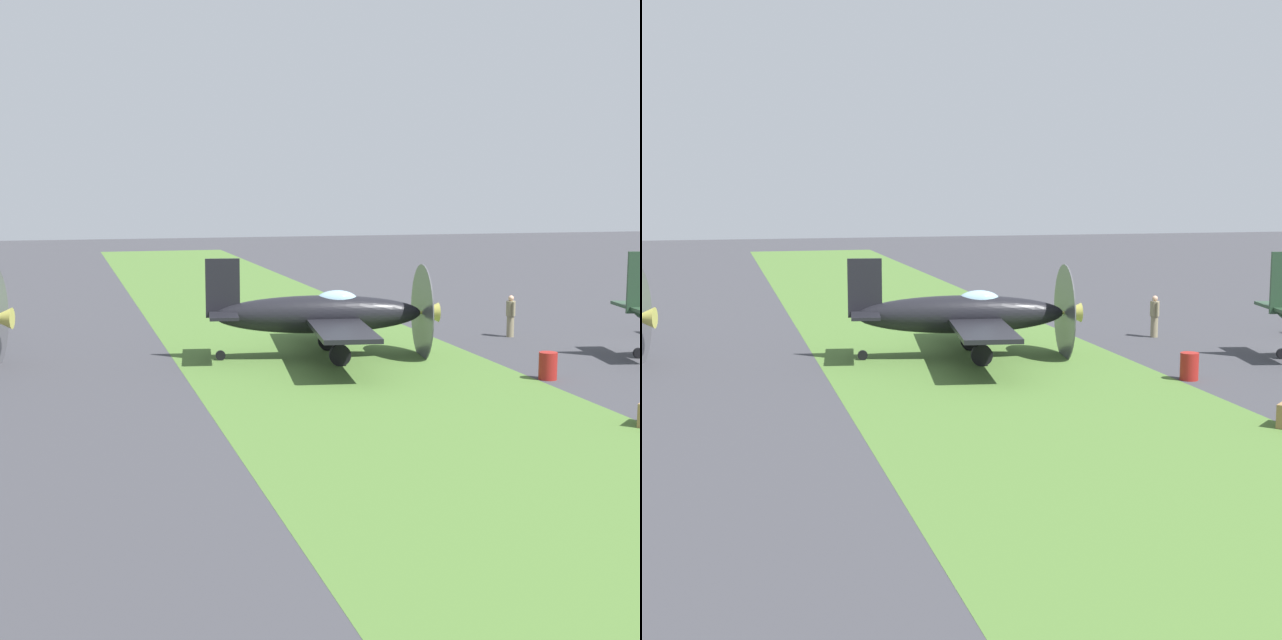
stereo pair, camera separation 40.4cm
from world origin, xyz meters
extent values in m
cube|color=#476B2D|center=(0.00, -12.73, 0.00)|extent=(120.00, 11.00, 0.01)
cylinder|color=black|center=(0.59, -1.80, 0.19)|extent=(0.21, 0.40, 0.38)
ellipsoid|color=black|center=(-2.46, -13.06, 1.61)|extent=(2.41, 7.69, 1.38)
cube|color=black|center=(-2.40, -12.62, 1.45)|extent=(10.85, 3.34, 0.16)
cube|color=black|center=(-2.94, -16.48, 2.62)|extent=(0.28, 1.23, 2.12)
cube|color=black|center=(-2.94, -16.48, 1.73)|extent=(3.67, 1.48, 0.11)
cone|color=#B7B24C|center=(-1.91, -9.04, 1.61)|extent=(0.81, 0.87, 0.71)
cylinder|color=#4C4C51|center=(-1.94, -9.26, 1.61)|extent=(3.54, 0.53, 3.56)
ellipsoid|color=#8CB2C6|center=(-2.37, -12.40, 2.10)|extent=(0.99, 1.65, 0.78)
cylinder|color=black|center=(-3.99, -12.29, 0.38)|extent=(0.35, 0.78, 0.76)
cylinder|color=black|center=(-3.99, -12.29, 0.91)|extent=(0.13, 0.13, 1.07)
cylinder|color=black|center=(-0.79, -12.73, 0.38)|extent=(0.35, 0.78, 0.76)
cylinder|color=black|center=(-0.79, -12.73, 0.91)|extent=(0.13, 0.13, 1.07)
cylinder|color=black|center=(-2.95, -16.59, 0.18)|extent=(0.18, 0.37, 0.36)
cone|color=#B7B24C|center=(-3.73, -24.14, 1.70)|extent=(0.91, 0.96, 0.75)
cylinder|color=#847A5B|center=(-5.19, -4.10, 0.44)|extent=(0.30, 0.30, 0.88)
cylinder|color=#847A5B|center=(-5.19, -4.10, 1.19)|extent=(0.38, 0.38, 0.62)
sphere|color=tan|center=(-5.19, -4.10, 1.61)|extent=(0.23, 0.23, 0.23)
cylinder|color=#847A5B|center=(-4.93, -4.10, 1.19)|extent=(0.11, 0.11, 0.59)
cylinder|color=#847A5B|center=(-5.45, -4.10, 1.19)|extent=(0.11, 0.11, 0.59)
cylinder|color=maroon|center=(3.25, -6.86, 0.45)|extent=(0.60, 0.60, 0.90)
camera|label=1|loc=(31.76, -22.21, 6.41)|focal=55.37mm
camera|label=2|loc=(31.86, -21.82, 6.41)|focal=55.37mm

